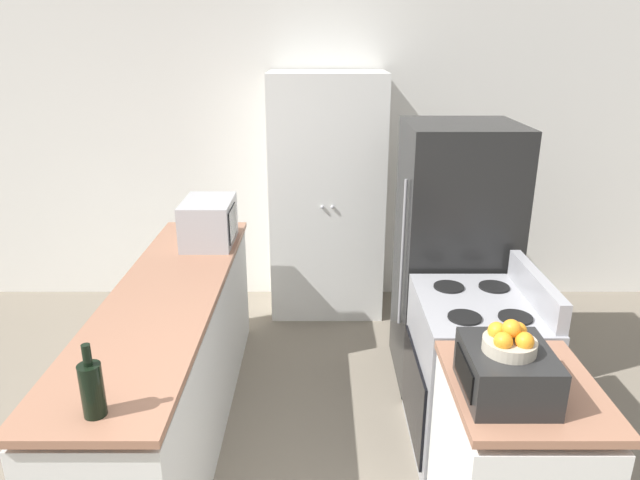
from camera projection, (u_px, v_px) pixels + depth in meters
name	position (u px, v px, depth m)	size (l,w,h in m)	color
wall_back	(321.00, 154.00, 4.95)	(7.00, 0.06, 2.60)	white
counter_left	(175.00, 364.00, 3.34)	(0.60, 2.52, 0.92)	silver
counter_right	(514.00, 477.00, 2.48)	(0.60, 0.70, 0.92)	silver
pantry_cabinet	(329.00, 197.00, 4.73)	(0.92, 0.59, 2.01)	white
stove	(475.00, 375.00, 3.19)	(0.66, 0.78, 1.08)	#9E9EA3
refrigerator	(455.00, 256.00, 3.79)	(0.73, 0.70, 1.76)	black
microwave	(211.00, 222.00, 3.88)	(0.34, 0.47, 0.30)	#B2B2B7
wine_bottle	(94.00, 388.00, 2.10)	(0.09, 0.09, 0.30)	black
toaster_oven	(509.00, 373.00, 2.22)	(0.34, 0.37, 0.20)	black
fruit_bowl	(512.00, 341.00, 2.17)	(0.20, 0.20, 0.13)	#B2A893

